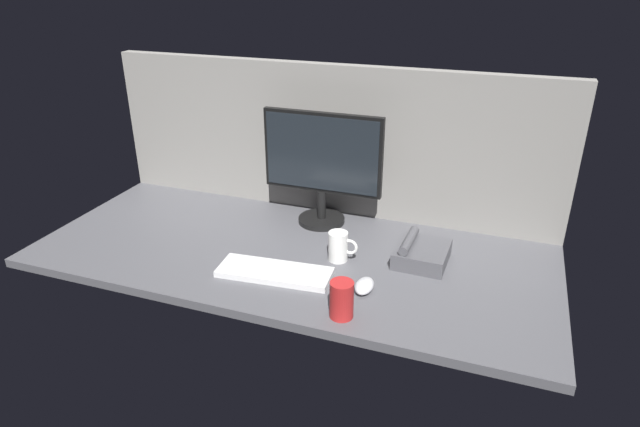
{
  "coord_description": "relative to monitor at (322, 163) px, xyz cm",
  "views": [
    {
      "loc": [
        66.04,
        -154.86,
        92.55
      ],
      "look_at": [
        0.84,
        0.0,
        14.0
      ],
      "focal_mm": 30.43,
      "sensor_mm": 36.0,
      "label": 1
    }
  ],
  "objects": [
    {
      "name": "mouse",
      "position": [
        28.83,
        -42.1,
        -22.5
      ],
      "size": [
        5.7,
        9.66,
        3.4
      ],
      "primitive_type": "ellipsoid",
      "rotation": [
        0.0,
        0.0,
        -0.01
      ],
      "color": "silver",
      "rests_on": "ground_plane"
    },
    {
      "name": "keyboard",
      "position": [
        -1.01,
        -43.03,
        -23.2
      ],
      "size": [
        37.97,
        16.09,
        2.0
      ],
      "primitive_type": "cube",
      "rotation": [
        0.0,
        0.0,
        0.08
      ],
      "color": "silver",
      "rests_on": "ground_plane"
    },
    {
      "name": "ground_plane",
      "position": [
        -2.09,
        -25.14,
        -25.7
      ],
      "size": [
        180.0,
        80.0,
        3.0
      ],
      "primitive_type": "cube",
      "color": "#515156"
    },
    {
      "name": "mug_ceramic_white",
      "position": [
        15.45,
        -26.64,
        -19.01
      ],
      "size": [
        10.22,
        6.66,
        10.31
      ],
      "color": "white",
      "rests_on": "ground_plane"
    },
    {
      "name": "mug_red_plastic",
      "position": [
        26.19,
        -57.12,
        -18.56
      ],
      "size": [
        6.92,
        6.92,
        11.28
      ],
      "color": "red",
      "rests_on": "ground_plane"
    },
    {
      "name": "cubicle_wall_back",
      "position": [
        -2.09,
        12.36,
        4.95
      ],
      "size": [
        180.0,
        5.0,
        58.29
      ],
      "color": "gray",
      "rests_on": "ground_plane"
    },
    {
      "name": "desk_phone",
      "position": [
        41.81,
        -18.28,
        -21.01
      ],
      "size": [
        17.64,
        19.57,
        8.8
      ],
      "color": "#4C4C51",
      "rests_on": "ground_plane"
    },
    {
      "name": "monitor",
      "position": [
        0.0,
        0.0,
        0.0
      ],
      "size": [
        45.76,
        18.0,
        43.21
      ],
      "color": "black",
      "rests_on": "ground_plane"
    }
  ]
}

